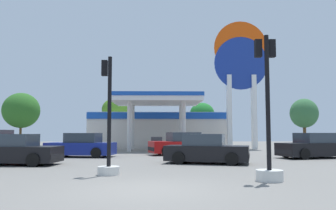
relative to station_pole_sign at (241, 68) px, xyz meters
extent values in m
plane|color=slate|center=(-7.64, -20.77, -7.25)|extent=(90.00, 90.00, 0.00)
cube|color=beige|center=(-7.53, 4.15, -5.57)|extent=(12.89, 5.70, 3.36)
cube|color=#194CB2|center=(-7.53, 1.25, -4.24)|extent=(12.89, 0.12, 0.60)
cube|color=white|center=(-7.53, -1.97, -3.21)|extent=(7.03, 5.94, 0.35)
cube|color=#194CB2|center=(-7.53, -1.97, -2.89)|extent=(7.13, 6.04, 0.30)
cylinder|color=silver|center=(-9.64, -3.60, -5.32)|extent=(0.32, 0.32, 3.86)
cylinder|color=silver|center=(-5.42, -3.60, -5.32)|extent=(0.32, 0.32, 3.86)
cylinder|color=silver|center=(-9.64, -0.33, -5.32)|extent=(0.32, 0.32, 3.86)
cylinder|color=silver|center=(-5.42, -0.33, -5.32)|extent=(0.32, 0.32, 3.86)
cube|color=#4C4C51|center=(-7.53, -1.97, -6.70)|extent=(0.90, 0.60, 1.10)
cube|color=white|center=(-1.11, -0.01, -3.95)|extent=(0.40, 0.56, 6.60)
cube|color=white|center=(1.11, -0.01, -3.95)|extent=(0.40, 0.56, 6.60)
cylinder|color=navy|center=(0.00, -0.01, 0.42)|extent=(4.77, 0.22, 4.77)
cylinder|color=#EA4C0C|center=(0.00, 0.01, 1.85)|extent=(4.77, 0.22, 4.77)
cube|color=white|center=(0.00, 0.05, 1.13)|extent=(4.39, 0.08, 0.86)
cylinder|color=black|center=(-12.60, -13.32, -6.95)|extent=(0.62, 0.26, 0.60)
cylinder|color=black|center=(-12.75, -14.93, -6.95)|extent=(0.62, 0.26, 0.60)
cylinder|color=black|center=(-15.03, -13.09, -6.95)|extent=(0.62, 0.26, 0.60)
cube|color=black|center=(-13.89, -14.01, -6.76)|extent=(4.08, 2.02, 0.71)
cube|color=#2D3842|center=(-14.03, -14.00, -6.14)|extent=(2.01, 1.63, 0.60)
cube|color=black|center=(-11.97, -14.19, -6.86)|extent=(0.26, 1.57, 0.23)
cylinder|color=black|center=(-15.86, -11.17, -6.91)|extent=(0.70, 0.26, 0.69)
cylinder|color=black|center=(-15.80, -9.31, -6.91)|extent=(0.70, 0.26, 0.69)
cylinder|color=black|center=(-3.60, -13.06, -6.95)|extent=(0.63, 0.36, 0.60)
cylinder|color=black|center=(-4.04, -14.61, -6.95)|extent=(0.63, 0.36, 0.60)
cylinder|color=black|center=(-5.94, -12.39, -6.95)|extent=(0.63, 0.36, 0.60)
cylinder|color=black|center=(-6.38, -13.94, -6.95)|extent=(0.63, 0.36, 0.60)
cube|color=black|center=(-4.99, -13.50, -6.76)|extent=(4.24, 2.67, 0.71)
cube|color=#2D3842|center=(-5.13, -13.46, -6.14)|extent=(2.20, 1.92, 0.60)
cube|color=black|center=(-3.13, -14.03, -6.86)|extent=(0.54, 1.54, 0.22)
cylinder|color=black|center=(-13.41, -9.72, -6.94)|extent=(0.64, 0.30, 0.61)
cylinder|color=black|center=(-13.17, -8.09, -6.94)|extent=(0.64, 0.30, 0.61)
cylinder|color=black|center=(-10.94, -10.09, -6.94)|extent=(0.64, 0.30, 0.61)
cylinder|color=black|center=(-10.70, -8.46, -6.94)|extent=(0.64, 0.30, 0.61)
cube|color=navy|center=(-12.05, -9.09, -6.74)|extent=(4.24, 2.26, 0.73)
cube|color=#2D3842|center=(-11.91, -9.11, -6.11)|extent=(2.12, 1.76, 0.61)
cube|color=black|center=(-14.01, -8.80, -6.85)|extent=(0.35, 1.60, 0.23)
cylinder|color=black|center=(0.64, -11.43, -6.94)|extent=(0.65, 0.37, 0.62)
cylinder|color=black|center=(0.21, -9.82, -6.94)|extent=(0.65, 0.37, 0.62)
cylinder|color=black|center=(2.64, -9.17, -6.94)|extent=(0.65, 0.37, 0.62)
cube|color=black|center=(1.64, -10.30, -6.74)|extent=(4.36, 2.70, 0.73)
cube|color=#2D3842|center=(1.78, -10.26, -6.10)|extent=(2.26, 1.96, 0.62)
cube|color=black|center=(-0.28, -10.82, -6.85)|extent=(0.53, 1.59, 0.23)
cylinder|color=black|center=(-6.85, -8.43, -6.94)|extent=(0.67, 0.38, 0.63)
cylinder|color=black|center=(-7.30, -6.79, -6.94)|extent=(0.67, 0.38, 0.63)
cylinder|color=black|center=(-4.37, -7.73, -6.94)|extent=(0.67, 0.38, 0.63)
cylinder|color=black|center=(-4.83, -6.10, -6.94)|extent=(0.67, 0.38, 0.63)
cube|color=#A51111|center=(-5.84, -7.26, -6.73)|extent=(4.46, 2.79, 0.75)
cube|color=#2D3842|center=(-5.70, -7.22, -6.08)|extent=(2.31, 2.01, 0.63)
cube|color=black|center=(-7.79, -7.81, -6.84)|extent=(0.56, 1.62, 0.24)
cylinder|color=silver|center=(-3.88, -19.40, -7.08)|extent=(0.82, 0.82, 0.34)
cylinder|color=black|center=(-3.88, -19.40, -4.79)|extent=(0.14, 0.14, 4.24)
cube|color=black|center=(-4.10, -19.24, -3.06)|extent=(0.21, 0.20, 0.57)
sphere|color=red|center=(-4.10, -19.12, -2.88)|extent=(0.15, 0.15, 0.15)
sphere|color=#D89E0C|center=(-4.10, -19.12, -3.06)|extent=(0.15, 0.15, 0.15)
sphere|color=green|center=(-4.10, -19.12, -3.24)|extent=(0.15, 0.15, 0.15)
cube|color=black|center=(-3.66, -19.24, -3.06)|extent=(0.21, 0.20, 0.57)
sphere|color=red|center=(-3.66, -19.12, -2.88)|extent=(0.15, 0.15, 0.15)
sphere|color=#D89E0C|center=(-3.66, -19.12, -3.06)|extent=(0.15, 0.15, 0.15)
sphere|color=green|center=(-3.66, -19.12, -3.24)|extent=(0.15, 0.15, 0.15)
cylinder|color=silver|center=(-9.07, -17.75, -7.10)|extent=(0.77, 0.77, 0.30)
cylinder|color=black|center=(-9.07, -17.75, -4.99)|extent=(0.14, 0.14, 3.93)
cube|color=black|center=(-9.29, -17.59, -3.41)|extent=(0.21, 0.20, 0.57)
sphere|color=red|center=(-9.29, -17.47, -3.23)|extent=(0.15, 0.15, 0.15)
sphere|color=#D89E0C|center=(-9.29, -17.47, -3.41)|extent=(0.15, 0.15, 0.15)
sphere|color=green|center=(-9.29, -17.47, -3.59)|extent=(0.15, 0.15, 0.15)
cylinder|color=brown|center=(-23.72, 10.61, -6.03)|extent=(0.27, 0.27, 2.45)
ellipsoid|color=#2A6122|center=(-23.72, 10.61, -3.20)|extent=(4.28, 4.28, 4.16)
cylinder|color=brown|center=(-12.19, 8.25, -5.84)|extent=(0.26, 0.26, 2.83)
ellipsoid|color=#40721E|center=(-12.19, 8.25, -3.22)|extent=(3.19, 3.19, 2.60)
cylinder|color=brown|center=(-2.25, 10.24, -5.92)|extent=(0.33, 0.33, 2.66)
ellipsoid|color=#20722B|center=(-2.25, 10.24, -3.52)|extent=(2.88, 2.88, 2.47)
cylinder|color=brown|center=(9.55, 9.17, -6.01)|extent=(0.36, 0.36, 2.49)
ellipsoid|color=#33673B|center=(9.55, 9.17, -3.56)|extent=(3.20, 3.20, 3.39)
camera|label=1|loc=(-7.26, -29.91, -5.74)|focal=36.29mm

